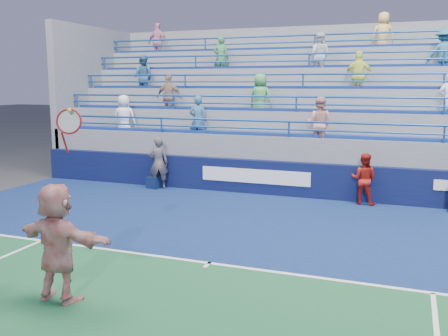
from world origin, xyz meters
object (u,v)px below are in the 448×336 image
at_px(judge_chair, 154,182).
at_px(line_judge, 158,163).
at_px(tennis_player, 57,242).
at_px(ball_girl, 364,179).

bearing_deg(judge_chair, line_judge, -1.91).
bearing_deg(judge_chair, tennis_player, -71.66).
relative_size(judge_chair, ball_girl, 0.47).
distance_m(judge_chair, ball_girl, 6.89).
height_order(judge_chair, line_judge, line_judge).
height_order(line_judge, ball_girl, line_judge).
relative_size(judge_chair, line_judge, 0.41).
bearing_deg(tennis_player, line_judge, 107.27).
bearing_deg(ball_girl, tennis_player, 70.19).
xyz_separation_m(judge_chair, tennis_player, (2.80, -8.45, 0.76)).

